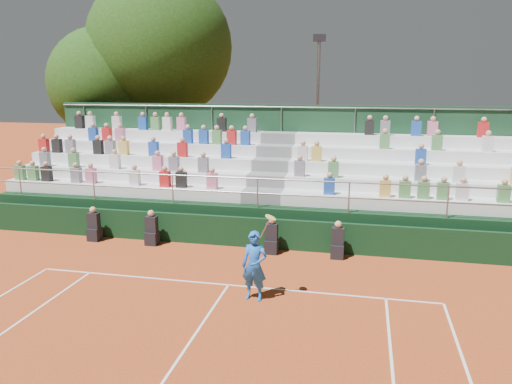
% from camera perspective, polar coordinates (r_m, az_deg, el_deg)
% --- Properties ---
extents(ground, '(90.00, 90.00, 0.00)m').
position_cam_1_polar(ground, '(13.65, -3.16, -10.58)').
color(ground, '#AB441C').
rests_on(ground, ground).
extents(courtside_wall, '(20.00, 0.15, 1.00)m').
position_cam_1_polar(courtside_wall, '(16.39, -0.22, -4.66)').
color(courtside_wall, black).
rests_on(courtside_wall, ground).
extents(line_officials, '(8.65, 0.40, 1.19)m').
position_cam_1_polar(line_officials, '(16.33, -5.31, -4.88)').
color(line_officials, black).
rests_on(line_officials, ground).
extents(grandstand, '(20.00, 5.20, 4.40)m').
position_cam_1_polar(grandstand, '(19.32, 1.78, -0.23)').
color(grandstand, black).
rests_on(grandstand, ground).
extents(tennis_player, '(0.88, 0.50, 2.22)m').
position_cam_1_polar(tennis_player, '(12.50, -0.17, -8.42)').
color(tennis_player, blue).
rests_on(tennis_player, ground).
extents(tree_west, '(5.55, 5.55, 8.04)m').
position_cam_1_polar(tree_west, '(27.14, -17.01, 11.83)').
color(tree_west, '#3A2615').
rests_on(tree_west, ground).
extents(tree_east, '(7.37, 7.37, 10.73)m').
position_cam_1_polar(tree_east, '(27.01, -10.93, 15.94)').
color(tree_east, '#3A2615').
rests_on(tree_east, ground).
extents(floodlight_mast, '(0.60, 0.25, 7.59)m').
position_cam_1_polar(floodlight_mast, '(25.81, 7.07, 10.52)').
color(floodlight_mast, gray).
rests_on(floodlight_mast, ground).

